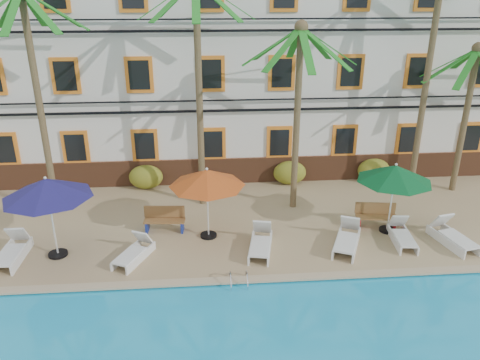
{
  "coord_description": "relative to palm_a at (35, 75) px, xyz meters",
  "views": [
    {
      "loc": [
        -1.89,
        -12.99,
        8.6
      ],
      "look_at": [
        -0.6,
        3.0,
        2.0
      ],
      "focal_mm": 35.0,
      "sensor_mm": 36.0,
      "label": 1
    }
  ],
  "objects": [
    {
      "name": "ground",
      "position": [
        7.88,
        -4.46,
        -5.7
      ],
      "size": [
        100.0,
        100.0,
        0.0
      ],
      "primitive_type": "plane",
      "color": "#384C23",
      "rests_on": "ground"
    },
    {
      "name": "pool_deck",
      "position": [
        7.88,
        0.54,
        -5.58
      ],
      "size": [
        30.0,
        12.0,
        0.25
      ],
      "primitive_type": "cube",
      "color": "tan",
      "rests_on": "ground"
    },
    {
      "name": "pool_coping",
      "position": [
        7.88,
        -5.36,
        -5.42
      ],
      "size": [
        30.0,
        0.35,
        0.06
      ],
      "primitive_type": "cube",
      "color": "tan",
      "rests_on": "pool_deck"
    },
    {
      "name": "hotel_building",
      "position": [
        7.88,
        5.52,
        -0.33
      ],
      "size": [
        25.4,
        6.44,
        10.22
      ],
      "color": "silver",
      "rests_on": "pool_deck"
    },
    {
      "name": "palm_a",
      "position": [
        0.0,
        0.0,
        0.0
      ],
      "size": [
        4.24,
        4.24,
        8.57
      ],
      "color": "brown",
      "rests_on": "pool_deck"
    },
    {
      "name": "palm_b",
      "position": [
        5.86,
        0.38,
        0.18
      ],
      "size": [
        4.24,
        4.24,
        8.88
      ],
      "color": "brown",
      "rests_on": "pool_deck"
    },
    {
      "name": "palm_c",
      "position": [
        9.57,
        -0.24,
        -0.72
      ],
      "size": [
        4.24,
        4.24,
        7.32
      ],
      "color": "brown",
      "rests_on": "pool_deck"
    },
    {
      "name": "palm_d",
      "position": [
        15.05,
        0.89,
        0.63
      ],
      "size": [
        4.24,
        4.24,
        9.69
      ],
      "color": "brown",
      "rests_on": "pool_deck"
    },
    {
      "name": "palm_e",
      "position": [
        16.99,
        0.91,
        -1.28
      ],
      "size": [
        4.24,
        4.24,
        6.38
      ],
      "color": "brown",
      "rests_on": "pool_deck"
    },
    {
      "name": "shrub_left",
      "position": [
        3.36,
        2.14,
        -4.9
      ],
      "size": [
        1.5,
        0.9,
        1.1
      ],
      "primitive_type": "ellipsoid",
      "color": "#325D1A",
      "rests_on": "pool_deck"
    },
    {
      "name": "shrub_mid",
      "position": [
        9.85,
        2.14,
        -4.9
      ],
      "size": [
        1.5,
        0.9,
        1.1
      ],
      "primitive_type": "ellipsoid",
      "color": "#325D1A",
      "rests_on": "pool_deck"
    },
    {
      "name": "shrub_right",
      "position": [
        13.78,
        2.14,
        -4.9
      ],
      "size": [
        1.5,
        0.9,
        1.1
      ],
      "primitive_type": "ellipsoid",
      "color": "#325D1A",
      "rests_on": "pool_deck"
    },
    {
      "name": "umbrella_blue",
      "position": [
        0.96,
        -3.39,
        -3.0
      ],
      "size": [
        2.87,
        2.87,
        2.87
      ],
      "color": "black",
      "rests_on": "pool_deck"
    },
    {
      "name": "umbrella_red",
      "position": [
        6.05,
        -2.5,
        -3.17
      ],
      "size": [
        2.68,
        2.68,
        2.67
      ],
      "color": "black",
      "rests_on": "pool_deck"
    },
    {
      "name": "umbrella_green",
      "position": [
        12.67,
        -2.62,
        -3.16
      ],
      "size": [
        2.68,
        2.68,
        2.68
      ],
      "color": "black",
      "rests_on": "pool_deck"
    },
    {
      "name": "lounger_a",
      "position": [
        -0.45,
        -3.52,
        -5.15
      ],
      "size": [
        0.72,
        1.98,
        0.93
      ],
      "color": "silver",
      "rests_on": "pool_deck"
    },
    {
      "name": "lounger_b",
      "position": [
        3.57,
        -3.85,
        -5.18
      ],
      "size": [
        1.32,
        1.86,
        0.83
      ],
      "color": "silver",
      "rests_on": "pool_deck"
    },
    {
      "name": "lounger_c",
      "position": [
        7.81,
        -3.63,
        -5.16
      ],
      "size": [
        1.07,
        2.05,
        0.92
      ],
      "color": "silver",
      "rests_on": "pool_deck"
    },
    {
      "name": "lounger_d",
      "position": [
        10.82,
        -3.63,
        -5.14
      ],
      "size": [
        1.49,
        2.15,
        0.96
      ],
      "color": "silver",
      "rests_on": "pool_deck"
    },
    {
      "name": "lounger_e",
      "position": [
        12.86,
        -3.46,
        -5.18
      ],
      "size": [
        0.83,
        1.86,
        0.85
      ],
      "color": "silver",
      "rests_on": "pool_deck"
    },
    {
      "name": "lounger_f",
      "position": [
        14.58,
        -3.7,
        -5.15
      ],
      "size": [
        1.1,
        2.09,
        0.94
      ],
      "color": "silver",
      "rests_on": "pool_deck"
    },
    {
      "name": "bench_left",
      "position": [
        4.46,
        -1.88,
        -4.99
      ],
      "size": [
        1.53,
        0.6,
        0.93
      ],
      "color": "olive",
      "rests_on": "pool_deck"
    },
    {
      "name": "bench_right",
      "position": [
        12.34,
        -2.23,
        -4.99
      ],
      "size": [
        1.55,
        0.67,
        0.93
      ],
      "color": "olive",
      "rests_on": "pool_deck"
    },
    {
      "name": "pool_ladder",
      "position": [
        6.92,
        -5.46,
        -5.45
      ],
      "size": [
        0.54,
        0.74,
        0.74
      ],
      "color": "silver",
      "rests_on": "ground"
    }
  ]
}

